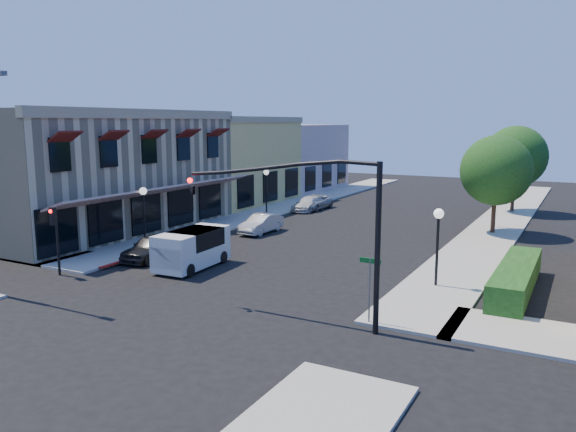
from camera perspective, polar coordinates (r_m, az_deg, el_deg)
The scene contains 22 objects.
ground at distance 22.82m, azimuth -12.05°, elevation -9.32°, with size 120.00×120.00×0.00m, color black.
sidewalk_left at distance 49.55m, azimuth 0.49°, elevation 1.14°, with size 3.50×50.00×0.12m, color gray.
sidewalk_right at distance 44.27m, azimuth 20.94°, elevation -0.51°, with size 3.50×50.00×0.12m, color gray.
curb_red_strip at distance 33.00m, azimuth -12.22°, elevation -3.46°, with size 0.25×10.00×0.06m, color maroon.
corner_brick_building at distance 40.43m, azimuth -18.92°, elevation 4.36°, with size 11.77×18.20×8.10m.
yellow_stucco_building at distance 51.81m, azimuth -6.67°, elevation 5.60°, with size 10.00×12.00×7.60m, color tan.
pink_stucco_building at distance 62.02m, azimuth -0.27°, elevation 6.02°, with size 10.00×12.00×7.00m, color #C9A198.
hedge at distance 26.48m, azimuth 22.06°, elevation -7.17°, with size 1.40×8.00×1.10m, color #163C11.
street_tree_a at distance 38.84m, azimuth 20.39°, elevation 4.36°, with size 4.56×4.56×6.48m.
street_tree_b at distance 48.71m, azimuth 22.10°, elevation 5.60°, with size 4.94×4.94×7.02m.
signal_mast_arm at distance 19.93m, azimuth 3.35°, elevation 0.27°, with size 8.01×0.39×6.00m.
secondary_signal at distance 28.82m, azimuth -22.60°, elevation -1.15°, with size 0.28×0.42×3.32m.
street_name_sign at distance 20.48m, azimuth 8.32°, elevation -6.42°, with size 0.80×0.06×2.50m.
lamppost_left_near at distance 33.57m, azimuth -14.46°, elevation 1.43°, with size 0.44×0.44×3.57m.
lamppost_left_far at distance 44.77m, azimuth -2.22°, elevation 3.68°, with size 0.44×0.44×3.57m.
lamppost_right_near at distance 25.40m, azimuth 15.01°, elevation -1.13°, with size 0.44×0.44×3.57m.
lamppost_right_far at distance 40.99m, azimuth 20.26°, elevation 2.56°, with size 0.44×0.44×3.57m.
white_van at distance 28.62m, azimuth -9.77°, elevation -3.09°, with size 2.08×4.41×1.92m.
parked_car_a at distance 30.94m, azimuth -13.68°, elevation -3.09°, with size 1.59×3.96×1.35m, color black.
parked_car_b at distance 37.27m, azimuth -2.74°, elevation -0.79°, with size 1.32×3.77×1.24m, color #B5B7BB.
parked_car_c at distance 46.57m, azimuth 2.11°, elevation 1.23°, with size 1.62×3.98×1.15m, color silver.
parked_car_d at distance 47.46m, azimuth 2.65°, elevation 1.38°, with size 1.91×4.15×1.15m, color gray.
Camera 1 is at (14.16, -16.34, 7.29)m, focal length 35.00 mm.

